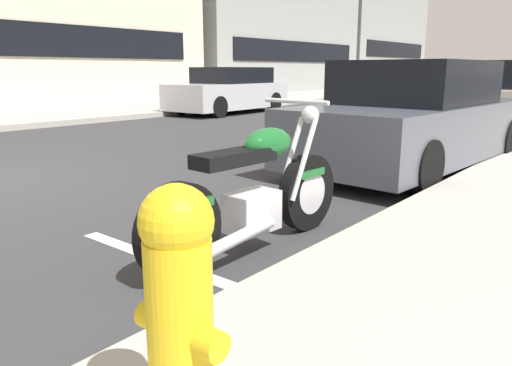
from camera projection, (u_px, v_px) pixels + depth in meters
sidewalk_far_curb at (214, 103)px, 19.42m from camera, size 120.00×5.00×0.14m
parking_stall_stripe at (178, 266)px, 3.43m from camera, size 0.12×2.20×0.01m
parked_motorcycle at (254, 195)px, 3.66m from camera, size 2.05×0.62×1.13m
parked_car_at_intersection at (415, 119)px, 6.82m from camera, size 4.49×2.01×1.47m
parked_car_across_street at (510, 99)px, 10.67m from camera, size 4.06×2.04×1.54m
car_opposite_curb at (229, 91)px, 15.49m from camera, size 4.38×1.97×1.43m
fire_hydrant at (180, 307)px, 1.58m from camera, size 0.24×0.36×0.87m
townhouse_behind_pole at (231, 4)px, 29.84m from camera, size 13.33×10.34×10.59m
townhouse_near_left at (334, 6)px, 39.62m from camera, size 11.60×11.24×12.78m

